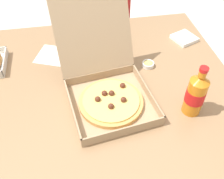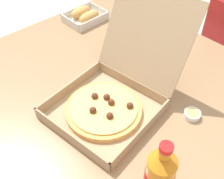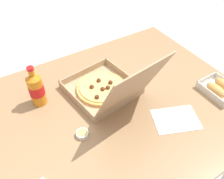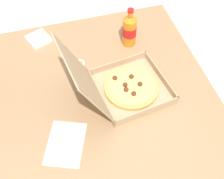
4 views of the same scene
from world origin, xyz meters
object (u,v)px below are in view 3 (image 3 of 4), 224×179
at_px(pizza_box_open, 106,88).
at_px(bread_side_box, 220,88).
at_px(paper_menu, 176,119).
at_px(dipping_sauce_cup, 82,134).
at_px(cola_bottle, 36,89).

distance_m(pizza_box_open, bread_side_box, 0.59).
bearing_deg(pizza_box_open, bread_side_box, 150.68).
height_order(paper_menu, dipping_sauce_cup, dipping_sauce_cup).
height_order(cola_bottle, paper_menu, cola_bottle).
bearing_deg(bread_side_box, paper_menu, 3.94).
bearing_deg(dipping_sauce_cup, paper_menu, 160.26).
bearing_deg(dipping_sauce_cup, bread_side_box, 170.22).
bearing_deg(cola_bottle, bread_side_box, 153.12).
relative_size(bread_side_box, cola_bottle, 0.86).
distance_m(bread_side_box, paper_menu, 0.32).
bearing_deg(dipping_sauce_cup, cola_bottle, -72.41).
height_order(pizza_box_open, cola_bottle, pizza_box_open).
bearing_deg(bread_side_box, cola_bottle, -26.88).
xyz_separation_m(bread_side_box, dipping_sauce_cup, (0.74, -0.13, -0.01)).
relative_size(cola_bottle, dipping_sauce_cup, 4.00).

